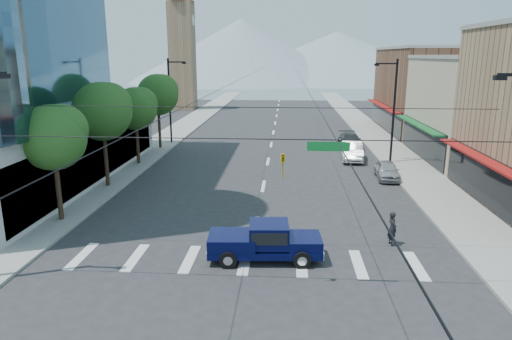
% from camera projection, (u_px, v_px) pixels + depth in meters
% --- Properties ---
extents(ground, '(160.00, 160.00, 0.00)m').
position_uv_depth(ground, '(247.00, 276.00, 19.68)').
color(ground, '#28282B').
rests_on(ground, ground).
extents(sidewalk_left, '(4.00, 120.00, 0.15)m').
position_uv_depth(sidewalk_left, '(182.00, 128.00, 59.15)').
color(sidewalk_left, gray).
rests_on(sidewalk_left, ground).
extents(sidewalk_right, '(4.00, 120.00, 0.15)m').
position_uv_depth(sidewalk_right, '(369.00, 130.00, 57.58)').
color(sidewalk_right, gray).
rests_on(sidewalk_right, ground).
extents(shop_mid, '(12.00, 14.00, 9.00)m').
position_uv_depth(shop_mid, '(494.00, 111.00, 40.50)').
color(shop_mid, tan).
rests_on(shop_mid, ground).
extents(shop_far, '(12.00, 18.00, 10.00)m').
position_uv_depth(shop_far, '(437.00, 91.00, 55.86)').
color(shop_far, brown).
rests_on(shop_far, ground).
extents(clock_tower, '(4.80, 4.80, 20.40)m').
position_uv_depth(clock_tower, '(182.00, 47.00, 78.15)').
color(clock_tower, '#8C6B4C').
rests_on(clock_tower, ground).
extents(mountain_left, '(80.00, 80.00, 22.00)m').
position_uv_depth(mountain_left, '(241.00, 50.00, 163.11)').
color(mountain_left, gray).
rests_on(mountain_left, ground).
extents(mountain_right, '(90.00, 90.00, 18.00)m').
position_uv_depth(mountain_right, '(337.00, 56.00, 170.98)').
color(mountain_right, gray).
rests_on(mountain_right, ground).
extents(tree_near, '(3.65, 3.64, 6.71)m').
position_uv_depth(tree_near, '(56.00, 135.00, 25.09)').
color(tree_near, black).
rests_on(tree_near, ground).
extents(tree_midnear, '(4.09, 4.09, 7.52)m').
position_uv_depth(tree_midnear, '(104.00, 110.00, 31.72)').
color(tree_midnear, black).
rests_on(tree_midnear, ground).
extents(tree_midfar, '(3.65, 3.64, 6.71)m').
position_uv_depth(tree_midfar, '(137.00, 107.00, 38.64)').
color(tree_midfar, black).
rests_on(tree_midfar, ground).
extents(tree_far, '(4.09, 4.09, 7.52)m').
position_uv_depth(tree_far, '(159.00, 93.00, 45.26)').
color(tree_far, black).
rests_on(tree_far, ground).
extents(signal_rig, '(21.80, 0.20, 9.00)m').
position_uv_depth(signal_rig, '(249.00, 179.00, 17.57)').
color(signal_rig, black).
rests_on(signal_rig, ground).
extents(lamp_pole_nw, '(2.00, 0.25, 9.00)m').
position_uv_depth(lamp_pole_nw, '(171.00, 97.00, 48.20)').
color(lamp_pole_nw, black).
rests_on(lamp_pole_nw, ground).
extents(lamp_pole_ne, '(2.00, 0.25, 9.00)m').
position_uv_depth(lamp_pole_ne, '(393.00, 107.00, 39.07)').
color(lamp_pole_ne, black).
rests_on(lamp_pole_ne, ground).
extents(pickup_truck, '(5.40, 2.32, 1.79)m').
position_uv_depth(pickup_truck, '(264.00, 241.00, 21.08)').
color(pickup_truck, '#070A37').
rests_on(pickup_truck, ground).
extents(pedestrian, '(0.56, 0.71, 1.74)m').
position_uv_depth(pedestrian, '(392.00, 228.00, 22.76)').
color(pedestrian, black).
rests_on(pedestrian, ground).
extents(parked_car_near, '(1.79, 4.09, 1.37)m').
position_uv_depth(parked_car_near, '(387.00, 170.00, 35.06)').
color(parked_car_near, '#A1A1A5').
rests_on(parked_car_near, ground).
extents(parked_car_mid, '(2.15, 5.22, 1.68)m').
position_uv_depth(parked_car_mid, '(352.00, 151.00, 41.49)').
color(parked_car_mid, silver).
rests_on(parked_car_mid, ground).
extents(parked_car_far, '(2.17, 5.00, 1.43)m').
position_uv_depth(parked_car_far, '(350.00, 141.00, 47.12)').
color(parked_car_far, '#303133').
rests_on(parked_car_far, ground).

